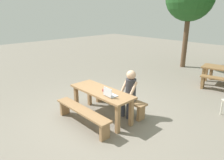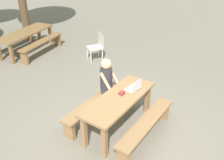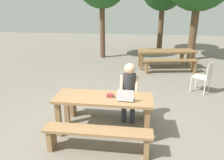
{
  "view_description": "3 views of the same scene",
  "coord_description": "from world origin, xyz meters",
  "px_view_note": "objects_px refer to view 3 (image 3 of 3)",
  "views": [
    {
      "loc": [
        3.68,
        -3.14,
        2.64
      ],
      "look_at": [
        0.13,
        0.25,
        1.0
      ],
      "focal_mm": 32.96,
      "sensor_mm": 36.0,
      "label": 1
    },
    {
      "loc": [
        -3.43,
        -2.18,
        3.42
      ],
      "look_at": [
        0.13,
        0.25,
        1.0
      ],
      "focal_mm": 40.15,
      "sensor_mm": 36.0,
      "label": 2
    },
    {
      "loc": [
        0.64,
        -3.65,
        2.36
      ],
      "look_at": [
        0.13,
        0.25,
        1.0
      ],
      "focal_mm": 34.94,
      "sensor_mm": 36.0,
      "label": 3
    }
  ],
  "objects_px": {
    "laptop": "(126,97)",
    "person_seated": "(129,88)",
    "small_pouch": "(110,95)",
    "picnic_table_mid": "(166,53)",
    "plastic_chair": "(204,76)",
    "picnic_table_front": "(104,103)"
  },
  "relations": [
    {
      "from": "laptop",
      "to": "person_seated",
      "type": "distance_m",
      "value": 0.68
    },
    {
      "from": "picnic_table_mid",
      "to": "person_seated",
      "type": "bearing_deg",
      "value": -115.55
    },
    {
      "from": "person_seated",
      "to": "picnic_table_front",
      "type": "bearing_deg",
      "value": -127.39
    },
    {
      "from": "plastic_chair",
      "to": "picnic_table_front",
      "type": "bearing_deg",
      "value": -11.99
    },
    {
      "from": "person_seated",
      "to": "plastic_chair",
      "type": "relative_size",
      "value": 1.42
    },
    {
      "from": "person_seated",
      "to": "picnic_table_mid",
      "type": "relative_size",
      "value": 0.55
    },
    {
      "from": "laptop",
      "to": "plastic_chair",
      "type": "xyz_separation_m",
      "value": [
        2.02,
        2.51,
        -0.33
      ]
    },
    {
      "from": "laptop",
      "to": "plastic_chair",
      "type": "relative_size",
      "value": 0.35
    },
    {
      "from": "laptop",
      "to": "small_pouch",
      "type": "bearing_deg",
      "value": -17.06
    },
    {
      "from": "plastic_chair",
      "to": "small_pouch",
      "type": "bearing_deg",
      "value": -10.71
    },
    {
      "from": "small_pouch",
      "to": "person_seated",
      "type": "xyz_separation_m",
      "value": [
        0.32,
        0.56,
        -0.05
      ]
    },
    {
      "from": "picnic_table_front",
      "to": "laptop",
      "type": "relative_size",
      "value": 5.96
    },
    {
      "from": "picnic_table_front",
      "to": "laptop",
      "type": "bearing_deg",
      "value": -13.46
    },
    {
      "from": "picnic_table_front",
      "to": "small_pouch",
      "type": "bearing_deg",
      "value": 7.0
    },
    {
      "from": "small_pouch",
      "to": "picnic_table_mid",
      "type": "height_order",
      "value": "small_pouch"
    },
    {
      "from": "laptop",
      "to": "small_pouch",
      "type": "xyz_separation_m",
      "value": [
        -0.29,
        0.11,
        -0.03
      ]
    },
    {
      "from": "picnic_table_front",
      "to": "laptop",
      "type": "xyz_separation_m",
      "value": [
        0.42,
        -0.1,
        0.18
      ]
    },
    {
      "from": "picnic_table_front",
      "to": "picnic_table_mid",
      "type": "distance_m",
      "value": 5.11
    },
    {
      "from": "laptop",
      "to": "picnic_table_mid",
      "type": "height_order",
      "value": "laptop"
    },
    {
      "from": "laptop",
      "to": "picnic_table_mid",
      "type": "relative_size",
      "value": 0.14
    },
    {
      "from": "small_pouch",
      "to": "plastic_chair",
      "type": "relative_size",
      "value": 0.13
    },
    {
      "from": "picnic_table_front",
      "to": "plastic_chair",
      "type": "xyz_separation_m",
      "value": [
        2.44,
        2.41,
        -0.15
      ]
    }
  ]
}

